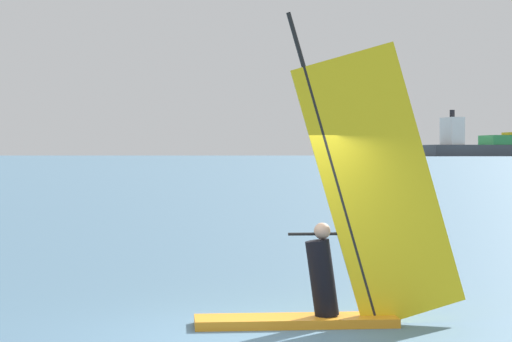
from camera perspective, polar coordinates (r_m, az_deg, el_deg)
The scene contains 2 objects.
ground_plane at distance 11.62m, azimuth 0.23°, elevation -10.15°, with size 4000.00×4000.00×0.00m, color #476B84.
windsurfer at distance 12.47m, azimuth 4.94°, elevation -4.78°, with size 3.37×1.96×4.18m.
Camera 1 is at (4.28, -10.56, 2.26)m, focal length 66.11 mm.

